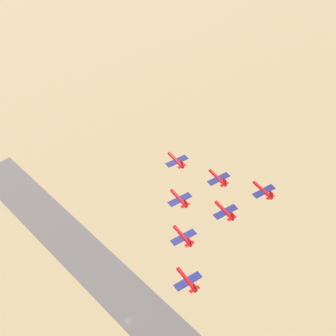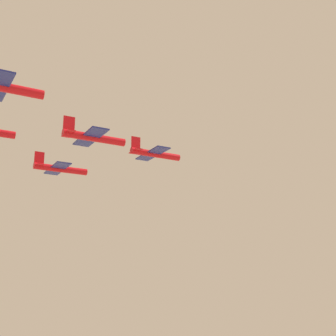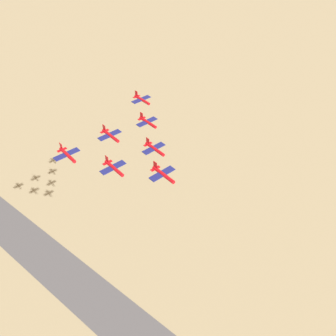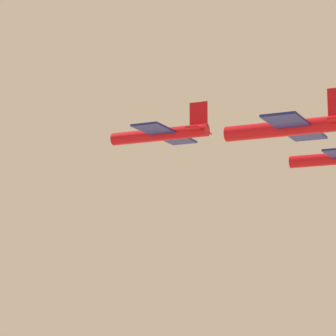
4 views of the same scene
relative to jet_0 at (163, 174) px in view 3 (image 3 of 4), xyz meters
The scene contains 7 objects.
jet_0 is the anchor object (origin of this frame).
jet_1 19.45m from the jet_0, behind, with size 10.62×10.37×3.65m.
jet_2 19.35m from the jet_0, 123.31° to the right, with size 10.62×10.37×3.65m.
jet_3 38.52m from the jet_0, behind, with size 10.62×10.37×3.65m.
jet_4 33.15m from the jet_0, 153.77° to the right, with size 10.62×10.37×3.65m.
jet_5 38.46m from the jet_0, 123.31° to the right, with size 10.62×10.37×3.65m.
jet_6 57.70m from the jet_0, behind, with size 10.62×10.37×3.65m.
Camera 3 is at (64.07, -50.15, 245.31)m, focal length 35.00 mm.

